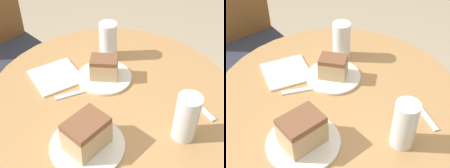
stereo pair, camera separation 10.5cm
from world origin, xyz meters
The scene contains 11 objects.
table centered at (0.00, 0.00, 0.55)m, with size 0.86×0.86×0.72m.
chair centered at (0.04, 0.83, 0.49)m, with size 0.43×0.43×0.93m.
plate_near centered at (0.04, 0.08, 0.72)m, with size 0.20×0.20×0.01m.
plate_far centered at (-0.22, -0.11, 0.72)m, with size 0.22×0.22×0.01m.
cake_slice_near centered at (0.04, 0.08, 0.77)m, with size 0.11×0.12×0.08m.
cake_slice_far centered at (-0.22, -0.11, 0.78)m, with size 0.12×0.09×0.10m.
glass_lemonade centered at (0.01, -0.28, 0.79)m, with size 0.07×0.07×0.15m.
glass_water centered at (0.15, 0.16, 0.78)m, with size 0.07×0.07×0.15m.
napkin_stack centered at (-0.08, 0.21, 0.72)m, with size 0.20×0.20×0.01m.
fork centered at (-0.08, 0.09, 0.72)m, with size 0.15×0.08×0.00m.
spoon centered at (0.15, -0.26, 0.72)m, with size 0.07×0.14×0.00m.
Camera 2 is at (-0.50, -0.62, 1.44)m, focal length 50.00 mm.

